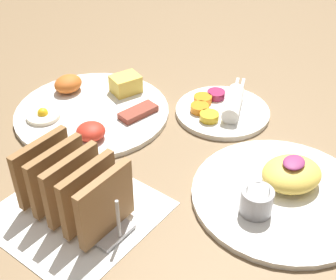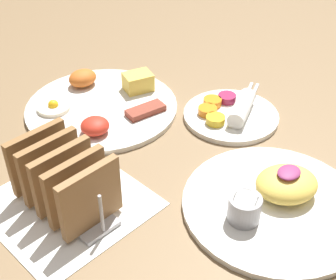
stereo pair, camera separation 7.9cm
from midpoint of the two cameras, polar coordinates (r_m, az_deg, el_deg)
The scene contains 6 objects.
ground_plane at distance 0.81m, azimuth -0.66°, elevation -1.83°, with size 3.00×3.00×0.00m, color brown.
napkin_flat at distance 0.73m, azimuth -14.14°, elevation -8.72°, with size 0.22×0.22×0.00m.
plate_breakfast at distance 0.93m, azimuth -11.67°, elevation 3.68°, with size 0.30×0.30×0.05m.
plate_condiments at distance 0.91m, azimuth 4.23°, elevation 3.71°, with size 0.20×0.18×0.04m.
plate_foreground at distance 0.74m, azimuth 10.82°, elevation -6.02°, with size 0.28×0.28×0.06m.
toast_rack at distance 0.69m, azimuth -14.75°, elevation -5.78°, with size 0.10×0.18×0.10m.
Camera 1 is at (-0.52, -0.36, 0.51)m, focal length 50.00 mm.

